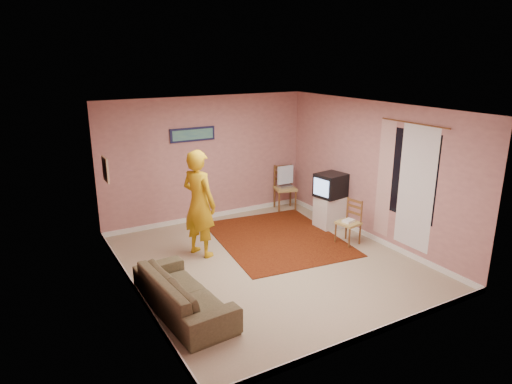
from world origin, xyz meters
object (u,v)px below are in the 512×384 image
chair_b (349,218)px  person (199,203)px  chair_a (285,183)px  tv_cabinet (330,212)px  sofa (183,292)px  crt_tv (331,185)px

chair_b → person: 2.76m
chair_b → person: bearing=-120.1°
chair_a → chair_b: bearing=-76.6°
chair_a → person: 2.97m
tv_cabinet → chair_a: size_ratio=1.18×
tv_cabinet → sofa: 4.06m
chair_b → sofa: chair_b is taller
tv_cabinet → sofa: (-3.75, -1.56, -0.05)m
crt_tv → person: bearing=170.2°
person → chair_a: bearing=-87.0°
tv_cabinet → crt_tv: size_ratio=1.05×
sofa → person: (0.94, 1.61, 0.66)m
chair_b → person: person is taller
sofa → person: bearing=-34.8°
tv_cabinet → crt_tv: 0.56m
chair_a → sofa: bearing=-125.4°
chair_b → chair_a: bearing=167.8°
crt_tv → chair_a: 1.42m
crt_tv → sofa: size_ratio=0.33×
tv_cabinet → chair_b: chair_b is taller
chair_a → person: (-2.63, -1.33, 0.33)m
chair_a → sofa: size_ratio=0.29×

